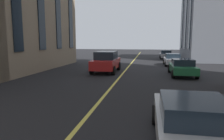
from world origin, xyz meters
TOP-DOWN VIEW (x-y plane):
  - lane_centre_line at (20.00, 0.00)m, footprint 80.00×0.16m
  - car_silver_parked_b at (10.54, -3.34)m, footprint 4.40×1.95m
  - car_red_far at (23.41, 1.60)m, footprint 4.70×2.14m
  - car_white_trailing at (29.80, -4.90)m, footprint 3.90×1.89m
  - car_green_mid at (22.54, -4.90)m, footprint 4.40×1.95m
  - car_silver_near at (39.50, -4.90)m, footprint 3.90×1.89m
  - building_right_far at (37.77, -11.80)m, footprint 10.15×8.72m

SIDE VIEW (x-z plane):
  - lane_centre_line at x=20.00m, z-range 0.00..0.01m
  - car_white_trailing at x=29.80m, z-range 0.00..1.40m
  - car_silver_near at x=39.50m, z-range 0.00..1.40m
  - car_silver_parked_b at x=10.54m, z-range 0.02..1.39m
  - car_green_mid at x=22.54m, z-range 0.02..1.39m
  - car_red_far at x=23.41m, z-range 0.03..1.91m
  - building_right_far at x=37.77m, z-range 0.00..12.28m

